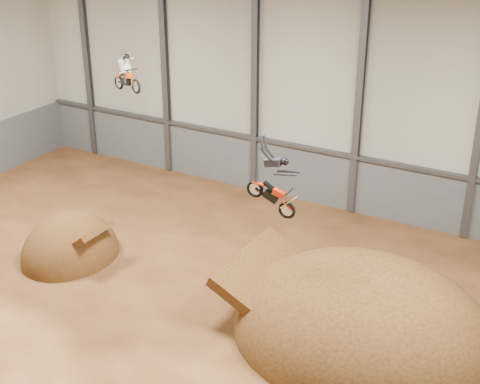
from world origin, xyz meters
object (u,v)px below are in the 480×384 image
Objects in this scene: takeoff_ramp at (71,256)px; fmx_rider_b at (268,177)px; landing_ramp at (361,335)px; fmx_rider_a at (127,71)px.

fmx_rider_b is (11.63, -0.03, 7.00)m from takeoff_ramp.
fmx_rider_a is (-13.66, 2.02, 9.55)m from landing_ramp.
landing_ramp is 8.21m from fmx_rider_b.
landing_ramp is at bearing 11.28° from fmx_rider_b.
fmx_rider_b is (9.49, -3.06, -2.55)m from fmx_rider_a.
fmx_rider_b is at bearing -0.16° from takeoff_ramp.
fmx_rider_b is (-4.17, -1.04, 7.00)m from landing_ramp.
fmx_rider_a is (2.15, 3.03, 9.55)m from takeoff_ramp.
fmx_rider_a is at bearing 159.42° from fmx_rider_b.
landing_ramp reaches higher than takeoff_ramp.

